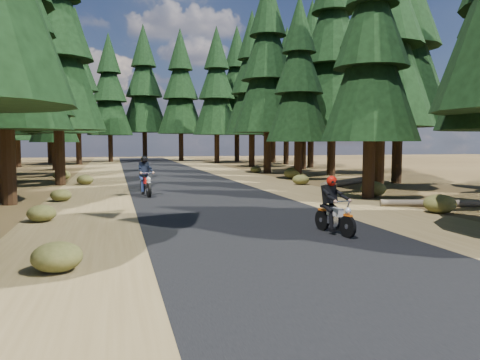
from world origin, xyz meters
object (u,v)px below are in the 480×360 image
at_px(log_near, 349,181).
at_px(log_far, 438,203).
at_px(rider_follow, 145,183).
at_px(rider_lead, 335,215).

distance_m(log_near, log_far, 8.47).
distance_m(log_far, rider_follow, 11.21).
relative_size(log_near, rider_lead, 3.67).
bearing_deg(rider_follow, rider_lead, 104.48).
height_order(log_near, rider_lead, rider_lead).
xyz_separation_m(log_near, log_far, (-1.11, -8.39, -0.04)).
distance_m(log_near, rider_lead, 13.71).
xyz_separation_m(log_near, rider_lead, (-6.79, -11.90, 0.32)).
distance_m(log_far, rider_lead, 6.69).
relative_size(rider_lead, rider_follow, 0.86).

